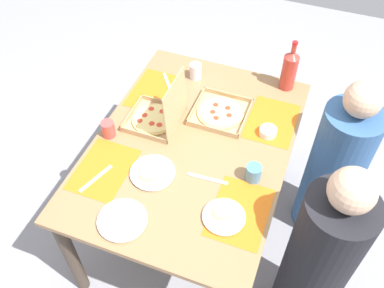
{
  "coord_description": "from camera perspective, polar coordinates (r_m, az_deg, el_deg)",
  "views": [
    {
      "loc": [
        1.4,
        0.53,
        2.47
      ],
      "look_at": [
        0.0,
        0.0,
        0.77
      ],
      "focal_mm": 39.65,
      "sensor_mm": 36.0,
      "label": 1
    }
  ],
  "objects": [
    {
      "name": "plate_near_right",
      "position": [
        1.99,
        4.26,
        -9.7
      ],
      "size": [
        0.2,
        0.2,
        0.03
      ],
      "color": "white",
      "rests_on": "dining_table"
    },
    {
      "name": "dining_table",
      "position": [
        2.35,
        0.0,
        -1.81
      ],
      "size": [
        1.41,
        1.02,
        0.77
      ],
      "color": "#3F3328",
      "rests_on": "ground_plane"
    },
    {
      "name": "diner_right_seat",
      "position": [
        2.21,
        16.57,
        -14.85
      ],
      "size": [
        0.32,
        0.32,
        1.25
      ],
      "color": "black",
      "rests_on": "ground_plane"
    },
    {
      "name": "ground_plane",
      "position": [
        2.89,
        0.0,
        -10.2
      ],
      "size": [
        6.0,
        6.0,
        0.0
      ],
      "primitive_type": "plane",
      "color": "gray"
    },
    {
      "name": "condiment_bowl",
      "position": [
        2.33,
        10.19,
        1.65
      ],
      "size": [
        0.1,
        0.1,
        0.04
      ],
      "primitive_type": "cylinder",
      "color": "white",
      "rests_on": "dining_table"
    },
    {
      "name": "cup_dark",
      "position": [
        2.11,
        8.26,
        -3.87
      ],
      "size": [
        0.08,
        0.08,
        0.09
      ],
      "primitive_type": "cylinder",
      "color": "teal",
      "rests_on": "dining_table"
    },
    {
      "name": "placemat_far_left",
      "position": [
        2.42,
        10.7,
        3.04
      ],
      "size": [
        0.36,
        0.26,
        0.0
      ],
      "primitive_type": "cube",
      "color": "orange",
      "rests_on": "dining_table"
    },
    {
      "name": "placemat_near_left",
      "position": [
        2.57,
        -5.04,
        7.12
      ],
      "size": [
        0.36,
        0.26,
        0.0
      ],
      "primitive_type": "cube",
      "color": "orange",
      "rests_on": "dining_table"
    },
    {
      "name": "soda_bottle",
      "position": [
        2.58,
        12.98,
        9.76
      ],
      "size": [
        0.09,
        0.09,
        0.32
      ],
      "color": "#B2382D",
      "rests_on": "dining_table"
    },
    {
      "name": "pizza_box_center",
      "position": [
        2.42,
        3.83,
        4.2
      ],
      "size": [
        0.3,
        0.3,
        0.04
      ],
      "color": "tan",
      "rests_on": "dining_table"
    },
    {
      "name": "knife_by_far_right",
      "position": [
        2.12,
        2.1,
        -4.68
      ],
      "size": [
        0.03,
        0.21,
        0.0
      ],
      "primitive_type": "cube",
      "rotation": [
        0.0,
        0.0,
        4.76
      ],
      "color": "#B7B7BC",
      "rests_on": "dining_table"
    },
    {
      "name": "plate_near_left",
      "position": [
        2.14,
        -5.38,
        -3.9
      ],
      "size": [
        0.23,
        0.23,
        0.03
      ],
      "color": "white",
      "rests_on": "dining_table"
    },
    {
      "name": "pizza_box_edge_far",
      "position": [
        2.35,
        -4.52,
        3.78
      ],
      "size": [
        0.28,
        0.28,
        0.32
      ],
      "color": "tan",
      "rests_on": "dining_table"
    },
    {
      "name": "placemat_near_right",
      "position": [
        2.2,
        -11.8,
        -3.32
      ],
      "size": [
        0.36,
        0.26,
        0.0
      ],
      "primitive_type": "cube",
      "color": "orange",
      "rests_on": "dining_table"
    },
    {
      "name": "knife_by_far_left",
      "position": [
        2.17,
        -12.82,
        -4.55
      ],
      "size": [
        0.2,
        0.09,
        0.0
      ],
      "primitive_type": "cube",
      "rotation": [
        0.0,
        0.0,
        5.95
      ],
      "color": "#B7B7BC",
      "rests_on": "dining_table"
    },
    {
      "name": "placemat_far_right",
      "position": [
        2.02,
        6.46,
        -9.06
      ],
      "size": [
        0.36,
        0.26,
        0.0
      ],
      "primitive_type": "cube",
      "color": "orange",
      "rests_on": "dining_table"
    },
    {
      "name": "knife_by_near_right",
      "position": [
        2.62,
        -3.23,
        8.06
      ],
      "size": [
        0.18,
        0.14,
        0.0
      ],
      "primitive_type": "cube",
      "rotation": [
        0.0,
        0.0,
        3.79
      ],
      "color": "#B7B7BC",
      "rests_on": "dining_table"
    },
    {
      "name": "cup_spare",
      "position": [
        2.32,
        -11.2,
        2.0
      ],
      "size": [
        0.07,
        0.07,
        0.09
      ],
      "primitive_type": "cylinder",
      "color": "#BF4742",
      "rests_on": "dining_table"
    },
    {
      "name": "diner_left_seat",
      "position": [
        2.61,
        18.64,
        -3.2
      ],
      "size": [
        0.32,
        0.32,
        1.17
      ],
      "color": "#33598C",
      "rests_on": "ground_plane"
    },
    {
      "name": "plate_far_right",
      "position": [
        2.0,
        -9.34,
        -10.1
      ],
      "size": [
        0.23,
        0.23,
        0.02
      ],
      "color": "white",
      "rests_on": "dining_table"
    },
    {
      "name": "cup_clear_right",
      "position": [
        2.63,
        0.48,
        9.78
      ],
      "size": [
        0.07,
        0.07,
        0.1
      ],
      "primitive_type": "cylinder",
      "color": "silver",
      "rests_on": "dining_table"
    }
  ]
}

